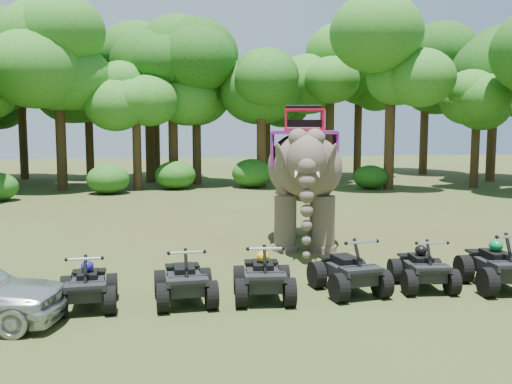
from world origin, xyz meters
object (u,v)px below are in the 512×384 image
(atv_1, at_px, (185,274))
(atv_3, at_px, (349,264))
(elephant, at_px, (304,175))
(atv_2, at_px, (263,270))
(atv_4, at_px, (423,263))
(atv_0, at_px, (87,280))
(atv_5, at_px, (499,259))

(atv_1, xyz_separation_m, atv_3, (3.60, 0.10, 0.03))
(elephant, xyz_separation_m, atv_1, (-4.00, -5.50, -1.55))
(elephant, bearing_deg, atv_2, -99.84)
(atv_2, distance_m, atv_3, 1.94)
(atv_1, xyz_separation_m, atv_4, (5.36, 0.12, -0.02))
(elephant, xyz_separation_m, atv_3, (-0.40, -5.40, -1.52))
(elephant, xyz_separation_m, atv_0, (-5.96, -5.48, -1.58))
(atv_2, xyz_separation_m, atv_4, (3.70, 0.14, -0.03))
(atv_0, height_order, atv_4, atv_4)
(atv_0, relative_size, atv_1, 0.95)
(atv_3, bearing_deg, atv_4, -7.65)
(atv_1, distance_m, atv_3, 3.60)
(atv_1, bearing_deg, atv_3, -0.40)
(atv_3, bearing_deg, atv_0, 172.56)
(atv_1, distance_m, atv_5, 7.04)
(atv_2, height_order, atv_5, atv_5)
(atv_0, bearing_deg, atv_5, -3.66)
(elephant, height_order, atv_1, elephant)
(atv_4, bearing_deg, elephant, 110.84)
(atv_0, distance_m, atv_4, 7.32)
(atv_1, distance_m, atv_4, 5.36)
(atv_4, bearing_deg, atv_3, -172.74)
(atv_2, xyz_separation_m, atv_3, (1.94, 0.12, 0.02))
(elephant, height_order, atv_5, elephant)
(atv_2, bearing_deg, elephant, 73.32)
(atv_3, xyz_separation_m, atv_5, (3.44, -0.31, 0.04))
(atv_0, xyz_separation_m, atv_1, (1.96, -0.02, 0.03))
(atv_3, relative_size, atv_4, 1.07)
(atv_2, bearing_deg, atv_3, 9.95)
(atv_0, relative_size, atv_2, 0.93)
(atv_1, height_order, atv_3, atv_3)
(atv_3, distance_m, atv_4, 1.76)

